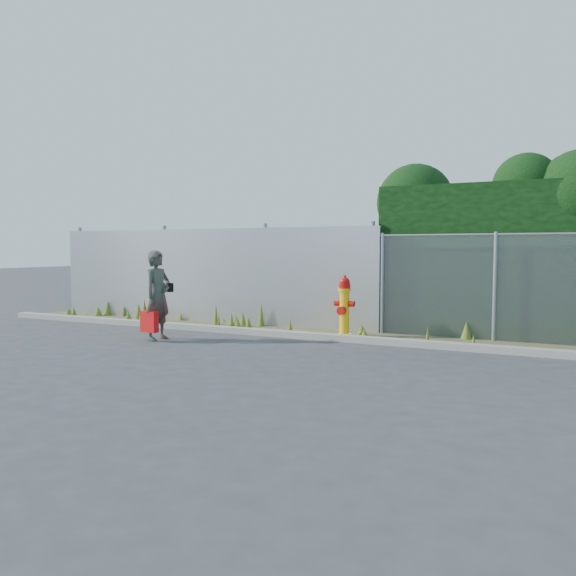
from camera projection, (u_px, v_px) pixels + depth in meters
The scene contains 10 objects.
ground at pixel (268, 355), 9.18m from camera, with size 80.00×80.00×0.00m, color #363639.
curb at pixel (311, 336), 10.79m from camera, with size 16.00×0.22×0.12m, color gray.
weed_strip at pixel (280, 326), 11.80m from camera, with size 16.00×1.32×0.55m.
corrugated_fence at pixel (205, 276), 13.21m from camera, with size 8.50×0.21×2.30m.
chainlink_fence at pixel (557, 288), 9.97m from camera, with size 6.50×0.07×2.05m.
hedge at pixel (565, 234), 10.78m from camera, with size 7.60×2.03×3.61m.
fire_hydrant at pixel (344, 307), 10.98m from camera, with size 0.41×0.36×1.22m.
woman at pixel (158, 295), 10.62m from camera, with size 0.62×0.41×1.70m, color #0F654D.
red_tote_bag at pixel (149, 322), 10.47m from camera, with size 0.35×0.13×0.46m.
black_shoulder_bag at pixel (168, 287), 10.78m from camera, with size 0.23×0.09×0.17m.
Camera 1 is at (4.23, -8.04, 1.74)m, focal length 35.00 mm.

